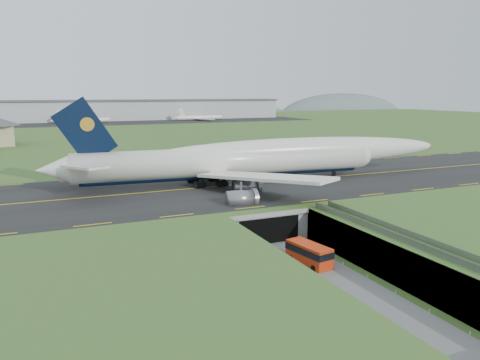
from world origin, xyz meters
name	(u,v)px	position (x,y,z in m)	size (l,w,h in m)	color
ground	(291,259)	(0.00, 0.00, 0.00)	(900.00, 900.00, 0.00)	#3D6126
airfield_deck	(292,241)	(0.00, 0.00, 3.00)	(800.00, 800.00, 6.00)	gray
trench_road	(316,274)	(0.00, -7.50, 0.10)	(12.00, 75.00, 0.20)	slate
taxiway	(219,187)	(0.00, 33.00, 6.09)	(800.00, 44.00, 0.18)	black
tunnel_portal	(249,215)	(0.00, 16.71, 3.33)	(17.00, 22.30, 6.00)	gray
guideway	(432,255)	(11.00, -19.11, 5.32)	(3.00, 53.00, 7.05)	#A8A8A3
jumbo_jet	(257,159)	(10.58, 35.15, 11.65)	(99.96, 63.14, 20.95)	silver
shuttle_tram	(309,254)	(1.19, -3.51, 1.83)	(4.45, 8.63, 3.34)	red
cargo_terminal	(89,110)	(-0.02, 299.41, 13.96)	(320.00, 67.00, 15.60)	#B2B2B2
distant_hills	(141,122)	(64.38, 430.00, -4.00)	(700.00, 91.00, 60.00)	#52625F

